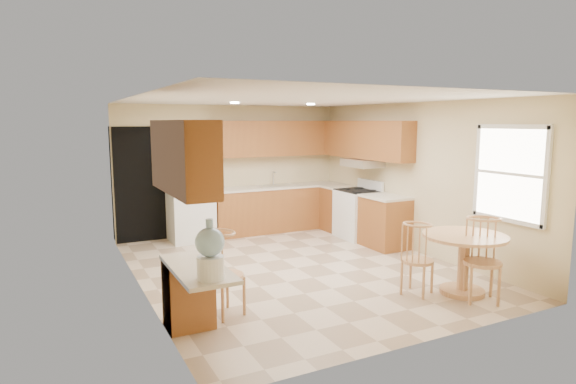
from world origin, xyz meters
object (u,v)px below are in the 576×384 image
chair_desk (227,267)px  chair_table_b (490,254)px  stove (358,213)px  refrigerator (190,194)px  water_crock (210,252)px  chair_table_a (423,253)px  dining_table (464,255)px

chair_desk → chair_table_b: bearing=52.5°
stove → refrigerator: bearing=157.0°
chair_table_b → water_crock: bearing=31.7°
stove → chair_desk: bearing=-144.6°
chair_desk → chair_table_a: bearing=60.8°
refrigerator → chair_table_a: bearing=-66.4°
refrigerator → chair_table_b: bearing=-63.4°
dining_table → chair_table_b: chair_table_b is taller
chair_desk → refrigerator: bearing=152.1°
chair_table_a → chair_table_b: chair_table_b is taller
chair_table_a → chair_desk: bearing=-127.2°
dining_table → chair_desk: (-2.95, 0.61, 0.09)m
refrigerator → chair_table_a: size_ratio=1.90×
refrigerator → water_crock: size_ratio=3.14×
dining_table → chair_table_a: chair_table_a is taller
chair_table_a → chair_desk: size_ratio=0.95×
chair_table_b → refrigerator: bearing=-28.7°
refrigerator → chair_table_b: 5.26m
stove → water_crock: bearing=-139.9°
chair_table_a → water_crock: water_crock is taller
stove → chair_table_a: 3.11m
stove → dining_table: bearing=-99.7°
refrigerator → chair_desk: (-0.60, -3.69, -0.28)m
chair_desk → water_crock: bearing=-47.2°
chair_table_a → chair_desk: 2.45m
water_crock → chair_table_a: bearing=7.5°
stove → chair_desk: (-3.47, -2.47, 0.12)m
refrigerator → chair_desk: size_ratio=1.79×
refrigerator → chair_table_b: (2.35, -4.70, -0.25)m
water_crock → chair_table_b: bearing=-3.0°
dining_table → chair_desk: chair_desk is taller
chair_desk → water_crock: size_ratio=1.75×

